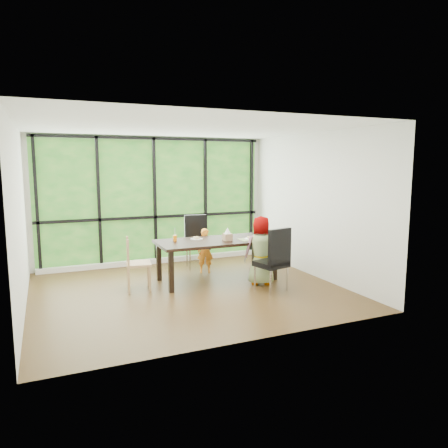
{
  "coord_description": "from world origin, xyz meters",
  "views": [
    {
      "loc": [
        -2.16,
        -6.5,
        2.1
      ],
      "look_at": [
        0.78,
        0.29,
        1.05
      ],
      "focal_mm": 33.4,
      "sensor_mm": 36.0,
      "label": 1
    }
  ],
  "objects_px": {
    "chair_interior_leather": "(271,259)",
    "child_older": "(262,250)",
    "green_cup": "(267,236)",
    "tissue_box": "(227,237)",
    "chair_window_leather": "(197,242)",
    "orange_cup": "(175,238)",
    "dining_table": "(217,260)",
    "plate_near": "(252,239)",
    "chair_end_beech": "(139,264)",
    "plate_far": "(197,239)",
    "child_toddler": "(205,251)",
    "white_mug": "(265,234)"
  },
  "relations": [
    {
      "from": "dining_table",
      "to": "chair_window_leather",
      "type": "distance_m",
      "value": 1.01
    },
    {
      "from": "chair_interior_leather",
      "to": "plate_near",
      "type": "distance_m",
      "value": 0.8
    },
    {
      "from": "chair_interior_leather",
      "to": "green_cup",
      "type": "xyz_separation_m",
      "value": [
        0.28,
        0.66,
        0.27
      ]
    },
    {
      "from": "dining_table",
      "to": "green_cup",
      "type": "xyz_separation_m",
      "value": [
        0.87,
        -0.3,
        0.44
      ]
    },
    {
      "from": "dining_table",
      "to": "chair_end_beech",
      "type": "bearing_deg",
      "value": -178.74
    },
    {
      "from": "child_older",
      "to": "orange_cup",
      "type": "height_order",
      "value": "child_older"
    },
    {
      "from": "plate_near",
      "to": "white_mug",
      "type": "distance_m",
      "value": 0.48
    },
    {
      "from": "child_older",
      "to": "green_cup",
      "type": "height_order",
      "value": "child_older"
    },
    {
      "from": "chair_window_leather",
      "to": "orange_cup",
      "type": "distance_m",
      "value": 1.12
    },
    {
      "from": "plate_near",
      "to": "orange_cup",
      "type": "height_order",
      "value": "orange_cup"
    },
    {
      "from": "child_toddler",
      "to": "tissue_box",
      "type": "bearing_deg",
      "value": -59.0
    },
    {
      "from": "green_cup",
      "to": "tissue_box",
      "type": "xyz_separation_m",
      "value": [
        -0.72,
        0.17,
        -0.0
      ]
    },
    {
      "from": "chair_end_beech",
      "to": "plate_far",
      "type": "distance_m",
      "value": 1.19
    },
    {
      "from": "orange_cup",
      "to": "tissue_box",
      "type": "relative_size",
      "value": 0.74
    },
    {
      "from": "chair_window_leather",
      "to": "orange_cup",
      "type": "height_order",
      "value": "chair_window_leather"
    },
    {
      "from": "chair_interior_leather",
      "to": "child_older",
      "type": "bearing_deg",
      "value": -111.07
    },
    {
      "from": "chair_interior_leather",
      "to": "plate_far",
      "type": "distance_m",
      "value": 1.49
    },
    {
      "from": "child_older",
      "to": "tissue_box",
      "type": "distance_m",
      "value": 0.68
    },
    {
      "from": "chair_end_beech",
      "to": "green_cup",
      "type": "bearing_deg",
      "value": -88.09
    },
    {
      "from": "white_mug",
      "to": "chair_end_beech",
      "type": "bearing_deg",
      "value": -177.97
    },
    {
      "from": "dining_table",
      "to": "chair_end_beech",
      "type": "height_order",
      "value": "chair_end_beech"
    },
    {
      "from": "child_older",
      "to": "plate_near",
      "type": "xyz_separation_m",
      "value": [
        -0.03,
        0.37,
        0.15
      ]
    },
    {
      "from": "white_mug",
      "to": "chair_interior_leather",
      "type": "bearing_deg",
      "value": -113.17
    },
    {
      "from": "tissue_box",
      "to": "child_older",
      "type": "bearing_deg",
      "value": -41.31
    },
    {
      "from": "child_older",
      "to": "tissue_box",
      "type": "xyz_separation_m",
      "value": [
        -0.48,
        0.43,
        0.2
      ]
    },
    {
      "from": "chair_interior_leather",
      "to": "tissue_box",
      "type": "xyz_separation_m",
      "value": [
        -0.43,
        0.83,
        0.27
      ]
    },
    {
      "from": "chair_window_leather",
      "to": "chair_interior_leather",
      "type": "bearing_deg",
      "value": -63.66
    },
    {
      "from": "orange_cup",
      "to": "white_mug",
      "type": "distance_m",
      "value": 1.76
    },
    {
      "from": "chair_end_beech",
      "to": "child_older",
      "type": "relative_size",
      "value": 0.74
    },
    {
      "from": "plate_far",
      "to": "green_cup",
      "type": "height_order",
      "value": "green_cup"
    },
    {
      "from": "child_toddler",
      "to": "chair_interior_leather",
      "type": "bearing_deg",
      "value": -50.36
    },
    {
      "from": "dining_table",
      "to": "child_older",
      "type": "relative_size",
      "value": 1.77
    },
    {
      "from": "green_cup",
      "to": "chair_interior_leather",
      "type": "bearing_deg",
      "value": -113.38
    },
    {
      "from": "chair_end_beech",
      "to": "plate_near",
      "type": "distance_m",
      "value": 2.08
    },
    {
      "from": "chair_end_beech",
      "to": "child_toddler",
      "type": "bearing_deg",
      "value": -57.89
    },
    {
      "from": "dining_table",
      "to": "white_mug",
      "type": "height_order",
      "value": "white_mug"
    },
    {
      "from": "chair_end_beech",
      "to": "plate_near",
      "type": "xyz_separation_m",
      "value": [
        2.06,
        -0.16,
        0.31
      ]
    },
    {
      "from": "green_cup",
      "to": "chair_end_beech",
      "type": "bearing_deg",
      "value": 173.34
    },
    {
      "from": "chair_interior_leather",
      "to": "plate_far",
      "type": "xyz_separation_m",
      "value": [
        -0.91,
        1.16,
        0.22
      ]
    },
    {
      "from": "child_toddler",
      "to": "plate_far",
      "type": "height_order",
      "value": "child_toddler"
    },
    {
      "from": "green_cup",
      "to": "tissue_box",
      "type": "relative_size",
      "value": 0.88
    },
    {
      "from": "child_older",
      "to": "plate_near",
      "type": "relative_size",
      "value": 4.75
    },
    {
      "from": "dining_table",
      "to": "chair_window_leather",
      "type": "bearing_deg",
      "value": 90.97
    },
    {
      "from": "chair_interior_leather",
      "to": "child_older",
      "type": "xyz_separation_m",
      "value": [
        0.05,
        0.4,
        0.07
      ]
    },
    {
      "from": "plate_near",
      "to": "white_mug",
      "type": "xyz_separation_m",
      "value": [
        0.41,
        0.25,
        0.03
      ]
    },
    {
      "from": "green_cup",
      "to": "tissue_box",
      "type": "height_order",
      "value": "green_cup"
    },
    {
      "from": "chair_window_leather",
      "to": "child_older",
      "type": "distance_m",
      "value": 1.69
    },
    {
      "from": "dining_table",
      "to": "plate_near",
      "type": "relative_size",
      "value": 8.43
    },
    {
      "from": "dining_table",
      "to": "child_toddler",
      "type": "relative_size",
      "value": 2.47
    },
    {
      "from": "dining_table",
      "to": "chair_interior_leather",
      "type": "height_order",
      "value": "chair_interior_leather"
    }
  ]
}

